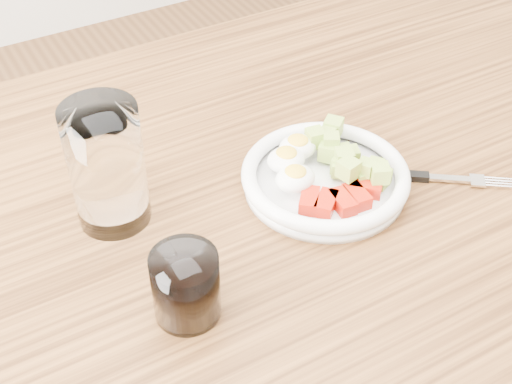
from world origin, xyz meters
TOP-DOWN VIEW (x-y plane):
  - dining_table at (0.00, 0.00)m, footprint 1.50×0.90m
  - bowl at (0.09, 0.01)m, footprint 0.21×0.21m
  - fork at (0.19, -0.04)m, footprint 0.17×0.13m
  - water_glass at (-0.16, 0.09)m, footprint 0.09×0.09m
  - coffee_glass at (-0.15, -0.09)m, footprint 0.07×0.07m

SIDE VIEW (x-z plane):
  - dining_table at x=0.00m, z-range 0.28..1.05m
  - fork at x=0.19m, z-range 0.77..0.78m
  - bowl at x=0.09m, z-range 0.76..0.82m
  - coffee_glass at x=-0.15m, z-range 0.77..0.85m
  - water_glass at x=-0.16m, z-range 0.77..0.92m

